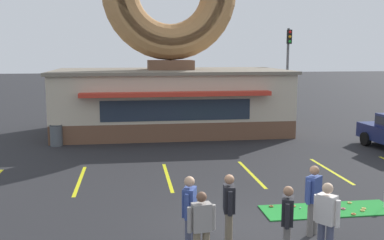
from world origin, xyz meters
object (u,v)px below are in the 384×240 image
pedestrian_clipboard_woman (189,210)px  pedestrian_crossing_woman (313,197)px  traffic_light_pole (288,61)px  trash_bin (56,135)px  pedestrian_leather_jacket_man (287,219)px  pedestrian_blue_sweater_man (326,218)px  pedestrian_hooded_kid (229,207)px  golf_ball (300,208)px  pedestrian_beanie_man (201,226)px

pedestrian_clipboard_woman → pedestrian_crossing_woman: size_ratio=1.01×
pedestrian_crossing_woman → traffic_light_pole: bearing=72.1°
trash_bin → pedestrian_leather_jacket_man: bearing=-62.1°
pedestrian_blue_sweater_man → pedestrian_crossing_woman: size_ratio=1.00×
pedestrian_hooded_kid → pedestrian_leather_jacket_man: (1.07, -0.80, -0.04)m
pedestrian_clipboard_woman → trash_bin: pedestrian_clipboard_woman is taller
golf_ball → pedestrian_blue_sweater_man: (-0.66, -3.03, 0.89)m
pedestrian_crossing_woman → pedestrian_leather_jacket_man: bearing=-132.4°
pedestrian_clipboard_woman → traffic_light_pole: (9.04, 19.15, 2.76)m
pedestrian_leather_jacket_man → pedestrian_crossing_woman: pedestrian_crossing_woman is taller
pedestrian_leather_jacket_man → trash_bin: 14.15m
pedestrian_clipboard_woman → pedestrian_crossing_woman: bearing=9.8°
trash_bin → traffic_light_pole: (13.69, 7.27, 3.21)m
pedestrian_hooded_kid → golf_ball: bearing=39.2°
pedestrian_hooded_kid → pedestrian_beanie_man: (-0.76, -0.90, -0.05)m
traffic_light_pole → golf_ball: bearing=-108.4°
pedestrian_clipboard_woman → trash_bin: 12.76m
pedestrian_blue_sweater_man → pedestrian_leather_jacket_man: bearing=165.3°
pedestrian_beanie_man → trash_bin: (-4.79, 12.60, -0.38)m
traffic_light_pole → pedestrian_hooded_kid: bearing=-113.2°
golf_ball → pedestrian_clipboard_woman: bearing=-147.1°
golf_ball → pedestrian_leather_jacket_man: (-1.42, -2.83, 0.83)m
pedestrian_leather_jacket_man → trash_bin: size_ratio=1.64×
pedestrian_blue_sweater_man → pedestrian_leather_jacket_man: pedestrian_blue_sweater_man is taller
golf_ball → pedestrian_beanie_man: (-3.26, -2.93, 0.83)m
pedestrian_clipboard_woman → pedestrian_crossing_woman: (3.03, 0.52, -0.01)m
pedestrian_blue_sweater_man → pedestrian_beanie_man: pedestrian_blue_sweater_man is taller
pedestrian_crossing_woman → pedestrian_beanie_man: bearing=-156.6°
golf_ball → trash_bin: 12.59m
pedestrian_crossing_woman → trash_bin: size_ratio=1.75×
pedestrian_clipboard_woman → pedestrian_beanie_man: bearing=-78.6°
pedestrian_beanie_man → trash_bin: bearing=110.8°
pedestrian_beanie_man → traffic_light_pole: bearing=65.9°
pedestrian_blue_sweater_man → trash_bin: 14.70m
pedestrian_leather_jacket_man → pedestrian_crossing_woman: size_ratio=0.94×
golf_ball → pedestrian_crossing_woman: 1.94m
golf_ball → trash_bin: (-8.05, 9.67, 0.45)m
pedestrian_beanie_man → pedestrian_crossing_woman: size_ratio=0.94×
pedestrian_leather_jacket_man → pedestrian_beanie_man: pedestrian_leather_jacket_man is taller
pedestrian_leather_jacket_man → pedestrian_beanie_man: bearing=-176.8°
pedestrian_blue_sweater_man → trash_bin: size_ratio=1.74×
pedestrian_beanie_man → pedestrian_crossing_woman: pedestrian_crossing_woman is taller
pedestrian_hooded_kid → pedestrian_leather_jacket_man: size_ratio=1.04×
golf_ball → pedestrian_beanie_man: size_ratio=0.03×
pedestrian_leather_jacket_man → traffic_light_pole: bearing=70.3°
golf_ball → pedestrian_blue_sweater_man: 3.22m
pedestrian_crossing_woman → trash_bin: pedestrian_crossing_woman is taller
traffic_light_pole → pedestrian_leather_jacket_man: bearing=-109.7°
pedestrian_crossing_woman → golf_ball: bearing=77.5°
pedestrian_leather_jacket_man → trash_bin: pedestrian_leather_jacket_man is taller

